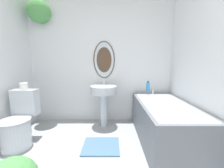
# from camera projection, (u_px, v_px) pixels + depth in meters

# --- Properties ---
(wall_back) EXTENTS (2.88, 0.40, 2.40)m
(wall_back) POSITION_uv_depth(u_px,v_px,m) (93.00, 56.00, 2.69)
(wall_back) COLOR silver
(wall_back) RESTS_ON ground_plane
(wall_right) EXTENTS (0.06, 2.45, 2.40)m
(wall_right) POSITION_uv_depth(u_px,v_px,m) (217.00, 61.00, 1.55)
(wall_right) COLOR silver
(wall_right) RESTS_ON ground_plane
(toilet) EXTENTS (0.40, 0.55, 0.78)m
(toilet) POSITION_uv_depth(u_px,v_px,m) (18.00, 124.00, 1.94)
(toilet) COLOR silver
(toilet) RESTS_ON ground_plane
(pedestal_sink) EXTENTS (0.48, 0.48, 0.86)m
(pedestal_sink) POSITION_uv_depth(u_px,v_px,m) (103.00, 95.00, 2.51)
(pedestal_sink) COLOR silver
(pedestal_sink) RESTS_ON ground_plane
(bathtub) EXTENTS (0.73, 1.45, 0.66)m
(bathtub) POSITION_uv_depth(u_px,v_px,m) (163.00, 121.00, 2.08)
(bathtub) COLOR slate
(bathtub) RESTS_ON ground_plane
(shampoo_bottle) EXTENTS (0.06, 0.06, 0.18)m
(shampoo_bottle) POSITION_uv_depth(u_px,v_px,m) (147.00, 86.00, 2.57)
(shampoo_bottle) COLOR #2D84C6
(shampoo_bottle) RESTS_ON bathtub
(bath_mat) EXTENTS (0.51, 0.44, 0.02)m
(bath_mat) POSITION_uv_depth(u_px,v_px,m) (101.00, 146.00, 1.95)
(bath_mat) COLOR #4C7093
(bath_mat) RESTS_ON ground_plane
(toilet_paper_roll) EXTENTS (0.11, 0.11, 0.10)m
(toilet_paper_roll) POSITION_uv_depth(u_px,v_px,m) (23.00, 86.00, 2.05)
(toilet_paper_roll) COLOR white
(toilet_paper_roll) RESTS_ON toilet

